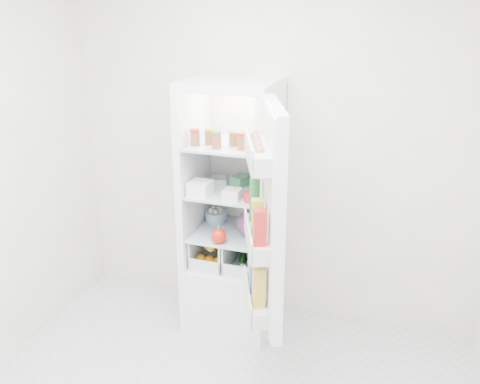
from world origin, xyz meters
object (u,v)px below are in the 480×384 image
(red_cabbage, at_px, (251,223))
(fridge_door, at_px, (268,223))
(refrigerator, at_px, (235,237))
(mushroom_bowl, at_px, (216,216))

(red_cabbage, relative_size, fridge_door, 0.15)
(fridge_door, bearing_deg, refrigerator, 11.85)
(refrigerator, relative_size, mushroom_bowl, 11.34)
(fridge_door, bearing_deg, red_cabbage, 4.62)
(refrigerator, xyz_separation_m, mushroom_bowl, (-0.17, 0.06, 0.12))
(mushroom_bowl, bearing_deg, red_cabbage, -26.83)
(refrigerator, distance_m, fridge_door, 0.86)
(mushroom_bowl, height_order, fridge_door, fridge_door)
(refrigerator, height_order, mushroom_bowl, refrigerator)
(refrigerator, relative_size, fridge_door, 1.38)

